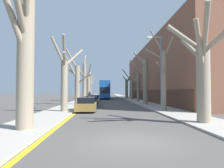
{
  "coord_description": "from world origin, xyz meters",
  "views": [
    {
      "loc": [
        -1.1,
        -8.18,
        2.08
      ],
      "look_at": [
        0.74,
        37.39,
        3.63
      ],
      "focal_mm": 32.0,
      "sensor_mm": 36.0,
      "label": 1
    }
  ],
  "objects_px": {
    "street_tree_right_0": "(202,73)",
    "street_tree_left_2": "(77,82)",
    "street_tree_left_5": "(90,86)",
    "street_tree_left_4": "(88,84)",
    "street_tree_left_3": "(84,80)",
    "parked_car_3": "(95,98)",
    "parked_car_0": "(86,105)",
    "street_tree_left_0": "(25,55)",
    "street_tree_right_3": "(138,85)",
    "street_tree_right_5": "(127,87)",
    "parked_car_1": "(91,102)",
    "street_tree_left_1": "(64,80)",
    "street_tree_right_4": "(132,87)",
    "street_tree_right_1": "(163,76)",
    "double_decker_bus": "(105,89)",
    "street_tree_right_2": "(144,79)",
    "parked_car_2": "(93,99)",
    "lamp_post": "(160,69)"
  },
  "relations": [
    {
      "from": "street_tree_left_3",
      "to": "street_tree_right_2",
      "type": "height_order",
      "value": "street_tree_left_3"
    },
    {
      "from": "street_tree_left_2",
      "to": "street_tree_left_3",
      "type": "distance_m",
      "value": 9.97
    },
    {
      "from": "street_tree_left_0",
      "to": "street_tree_right_4",
      "type": "bearing_deg",
      "value": 73.12
    },
    {
      "from": "street_tree_left_0",
      "to": "parked_car_2",
      "type": "height_order",
      "value": "street_tree_left_0"
    },
    {
      "from": "street_tree_right_2",
      "to": "parked_car_2",
      "type": "bearing_deg",
      "value": 150.04
    },
    {
      "from": "street_tree_left_1",
      "to": "street_tree_left_4",
      "type": "distance_m",
      "value": 29.72
    },
    {
      "from": "street_tree_right_0",
      "to": "double_decker_bus",
      "type": "distance_m",
      "value": 39.8
    },
    {
      "from": "street_tree_left_0",
      "to": "street_tree_right_3",
      "type": "distance_m",
      "value": 27.95
    },
    {
      "from": "street_tree_left_3",
      "to": "street_tree_left_2",
      "type": "bearing_deg",
      "value": -90.97
    },
    {
      "from": "street_tree_right_1",
      "to": "parked_car_2",
      "type": "xyz_separation_m",
      "value": [
        -7.91,
        12.84,
        -2.93
      ]
    },
    {
      "from": "street_tree_left_5",
      "to": "street_tree_left_4",
      "type": "bearing_deg",
      "value": -88.85
    },
    {
      "from": "parked_car_0",
      "to": "parked_car_3",
      "type": "xyz_separation_m",
      "value": [
        0.0,
        19.64,
        -0.04
      ]
    },
    {
      "from": "street_tree_right_0",
      "to": "street_tree_left_2",
      "type": "bearing_deg",
      "value": 120.06
    },
    {
      "from": "street_tree_left_2",
      "to": "street_tree_right_2",
      "type": "xyz_separation_m",
      "value": [
        9.96,
        -0.87,
        0.35
      ]
    },
    {
      "from": "street_tree_right_5",
      "to": "parked_car_1",
      "type": "distance_m",
      "value": 27.35
    },
    {
      "from": "parked_car_1",
      "to": "lamp_post",
      "type": "bearing_deg",
      "value": -46.5
    },
    {
      "from": "parked_car_0",
      "to": "parked_car_2",
      "type": "xyz_separation_m",
      "value": [
        0.0,
        13.05,
        -0.01
      ]
    },
    {
      "from": "street_tree_right_2",
      "to": "parked_car_2",
      "type": "xyz_separation_m",
      "value": [
        -7.66,
        4.41,
        -3.09
      ]
    },
    {
      "from": "parked_car_0",
      "to": "parked_car_1",
      "type": "xyz_separation_m",
      "value": [
        0.0,
        6.37,
        -0.02
      ]
    },
    {
      "from": "street_tree_left_2",
      "to": "street_tree_left_4",
      "type": "relative_size",
      "value": 0.94
    },
    {
      "from": "double_decker_bus",
      "to": "street_tree_right_2",
      "type": "bearing_deg",
      "value": -75.87
    },
    {
      "from": "street_tree_right_1",
      "to": "parked_car_3",
      "type": "xyz_separation_m",
      "value": [
        -7.91,
        19.43,
        -2.96
      ]
    },
    {
      "from": "street_tree_right_0",
      "to": "street_tree_right_5",
      "type": "distance_m",
      "value": 40.52
    },
    {
      "from": "parked_car_0",
      "to": "parked_car_2",
      "type": "distance_m",
      "value": 13.05
    },
    {
      "from": "street_tree_right_4",
      "to": "street_tree_left_5",
      "type": "bearing_deg",
      "value": 125.69
    },
    {
      "from": "parked_car_2",
      "to": "parked_car_0",
      "type": "bearing_deg",
      "value": -90.0
    },
    {
      "from": "street_tree_right_3",
      "to": "street_tree_right_5",
      "type": "height_order",
      "value": "street_tree_right_5"
    },
    {
      "from": "street_tree_left_2",
      "to": "street_tree_right_5",
      "type": "bearing_deg",
      "value": 66.21
    },
    {
      "from": "street_tree_right_3",
      "to": "parked_car_1",
      "type": "distance_m",
      "value": 12.85
    },
    {
      "from": "street_tree_left_4",
      "to": "double_decker_bus",
      "type": "bearing_deg",
      "value": 29.6
    },
    {
      "from": "street_tree_left_3",
      "to": "parked_car_3",
      "type": "bearing_deg",
      "value": 5.15
    },
    {
      "from": "street_tree_left_4",
      "to": "street_tree_right_4",
      "type": "xyz_separation_m",
      "value": [
        10.25,
        -4.36,
        -0.77
      ]
    },
    {
      "from": "street_tree_left_0",
      "to": "street_tree_right_3",
      "type": "height_order",
      "value": "street_tree_left_0"
    },
    {
      "from": "street_tree_left_2",
      "to": "parked_car_1",
      "type": "distance_m",
      "value": 4.77
    },
    {
      "from": "street_tree_left_1",
      "to": "street_tree_right_1",
      "type": "bearing_deg",
      "value": 5.29
    },
    {
      "from": "street_tree_left_4",
      "to": "street_tree_right_1",
      "type": "height_order",
      "value": "street_tree_left_4"
    },
    {
      "from": "street_tree_left_3",
      "to": "parked_car_3",
      "type": "distance_m",
      "value": 4.16
    },
    {
      "from": "street_tree_left_0",
      "to": "street_tree_left_2",
      "type": "bearing_deg",
      "value": 89.99
    },
    {
      "from": "street_tree_left_2",
      "to": "street_tree_right_1",
      "type": "relative_size",
      "value": 0.98
    },
    {
      "from": "street_tree_left_4",
      "to": "parked_car_3",
      "type": "xyz_separation_m",
      "value": [
        2.11,
        -9.36,
        -3.09
      ]
    },
    {
      "from": "street_tree_right_2",
      "to": "street_tree_right_3",
      "type": "bearing_deg",
      "value": 87.59
    },
    {
      "from": "street_tree_left_4",
      "to": "street_tree_left_1",
      "type": "bearing_deg",
      "value": -89.93
    },
    {
      "from": "street_tree_left_3",
      "to": "street_tree_right_4",
      "type": "relative_size",
      "value": 1.32
    },
    {
      "from": "street_tree_left_1",
      "to": "street_tree_left_2",
      "type": "distance_m",
      "value": 10.23
    },
    {
      "from": "street_tree_right_0",
      "to": "parked_car_2",
      "type": "height_order",
      "value": "street_tree_right_0"
    },
    {
      "from": "street_tree_left_1",
      "to": "street_tree_left_5",
      "type": "relative_size",
      "value": 0.99
    },
    {
      "from": "street_tree_right_1",
      "to": "double_decker_bus",
      "type": "relative_size",
      "value": 0.71
    },
    {
      "from": "street_tree_left_0",
      "to": "street_tree_left_2",
      "type": "distance_m",
      "value": 19.32
    },
    {
      "from": "street_tree_left_2",
      "to": "street_tree_right_4",
      "type": "distance_m",
      "value": 18.4
    },
    {
      "from": "street_tree_left_0",
      "to": "street_tree_left_1",
      "type": "bearing_deg",
      "value": 88.49
    }
  ]
}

